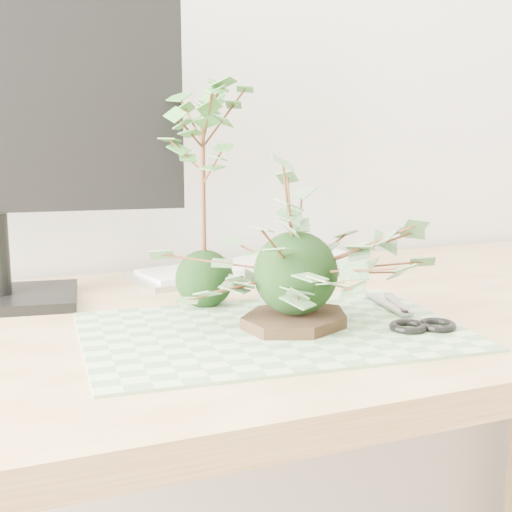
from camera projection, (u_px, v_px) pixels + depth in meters
name	position (u px, v px, depth m)	size (l,w,h in m)	color
desk	(295.00, 367.00, 1.04)	(1.60, 0.70, 0.74)	#D5B882
cutting_mat	(273.00, 331.00, 0.91)	(0.48, 0.32, 0.00)	#5F855B
stone_dish	(295.00, 320.00, 0.92)	(0.16, 0.16, 0.01)	black
ivy_kokedama	(296.00, 234.00, 0.90)	(0.37, 0.37, 0.22)	black
maple_kokedama	(203.00, 136.00, 0.99)	(0.23, 0.23, 0.35)	black
keyboard	(254.00, 267.00, 1.28)	(0.46, 0.21, 0.02)	#B8B8B8
scissors	(420.00, 320.00, 0.93)	(0.10, 0.20, 0.01)	gray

